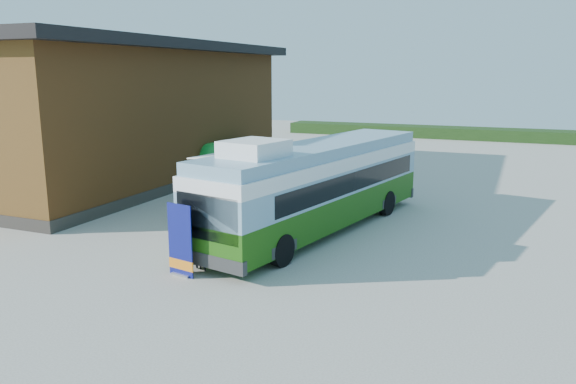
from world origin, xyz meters
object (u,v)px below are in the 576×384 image
at_px(picnic_table, 203,246).
at_px(slurry_tanker, 236,156).
at_px(person_a, 292,186).
at_px(banner, 180,247).
at_px(person_b, 230,184).
at_px(bus, 318,183).

xyz_separation_m(picnic_table, slurry_tanker, (-6.12, 13.69, 0.69)).
bearing_deg(person_a, picnic_table, -140.59).
height_order(banner, person_a, banner).
bearing_deg(slurry_tanker, person_b, -47.85).
bearing_deg(person_b, bus, 74.48).
bearing_deg(person_b, slurry_tanker, -140.61).
xyz_separation_m(bus, person_a, (-2.41, 3.33, -0.90)).
relative_size(bus, picnic_table, 8.07).
distance_m(bus, picnic_table, 5.44).
distance_m(picnic_table, person_b, 8.58).
relative_size(person_b, slurry_tanker, 0.29).
distance_m(picnic_table, slurry_tanker, 15.01).
bearing_deg(bus, picnic_table, -101.36).
distance_m(bus, slurry_tanker, 12.03).
relative_size(bus, person_b, 7.76).
bearing_deg(person_b, banner, 33.84).
bearing_deg(picnic_table, person_a, 111.80).
height_order(picnic_table, person_a, person_a).
relative_size(person_a, person_b, 1.13).
relative_size(person_a, slurry_tanker, 0.33).
xyz_separation_m(person_a, person_b, (-2.98, -0.31, -0.11)).
height_order(banner, slurry_tanker, banner).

